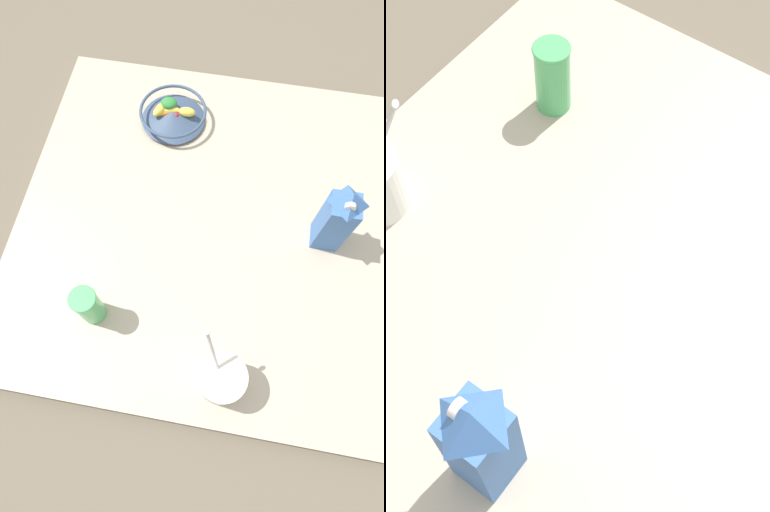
# 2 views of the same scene
# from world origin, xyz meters

# --- Properties ---
(ground_plane) EXTENTS (6.00, 6.00, 0.00)m
(ground_plane) POSITION_xyz_m (0.00, 0.00, 0.00)
(ground_plane) COLOR #665B4C
(countertop) EXTENTS (1.16, 1.16, 0.05)m
(countertop) POSITION_xyz_m (0.00, 0.00, 0.02)
(countertop) COLOR #B2A893
(countertop) RESTS_ON ground_plane
(fruit_bowl) EXTENTS (0.22, 0.22, 0.07)m
(fruit_bowl) POSITION_xyz_m (-0.18, 0.35, 0.08)
(fruit_bowl) COLOR #384C6B
(fruit_bowl) RESTS_ON countertop
(milk_carton) EXTENTS (0.08, 0.08, 0.25)m
(milk_carton) POSITION_xyz_m (0.35, 0.00, 0.17)
(milk_carton) COLOR #3D6BB2
(milk_carton) RESTS_ON countertop
(yogurt_tub) EXTENTS (0.13, 0.14, 0.26)m
(yogurt_tub) POSITION_xyz_m (0.10, -0.46, 0.11)
(yogurt_tub) COLOR white
(yogurt_tub) RESTS_ON countertop
(drinking_cup) EXTENTS (0.07, 0.07, 0.15)m
(drinking_cup) POSITION_xyz_m (-0.27, -0.34, 0.12)
(drinking_cup) COLOR #4CB266
(drinking_cup) RESTS_ON countertop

